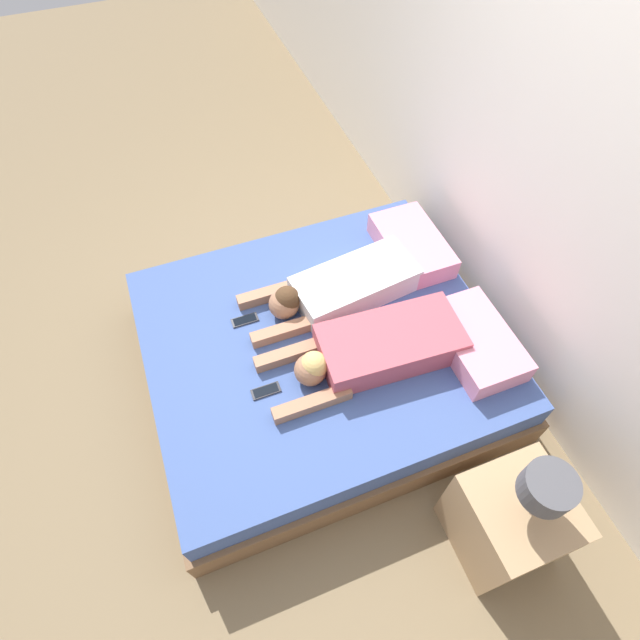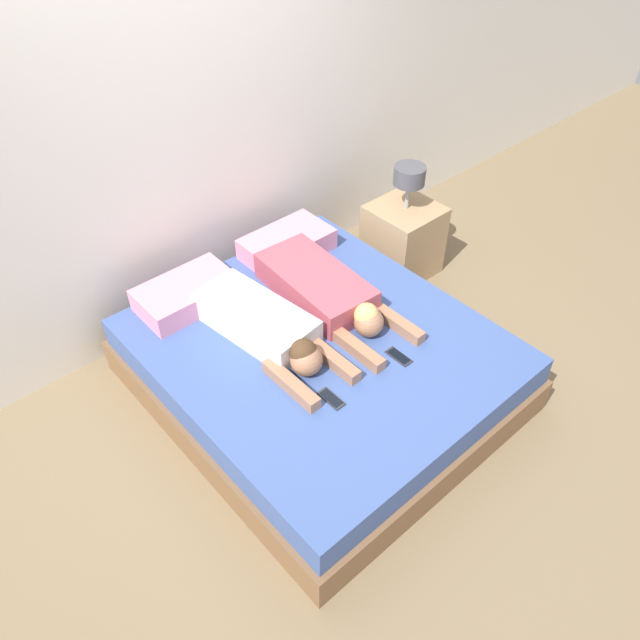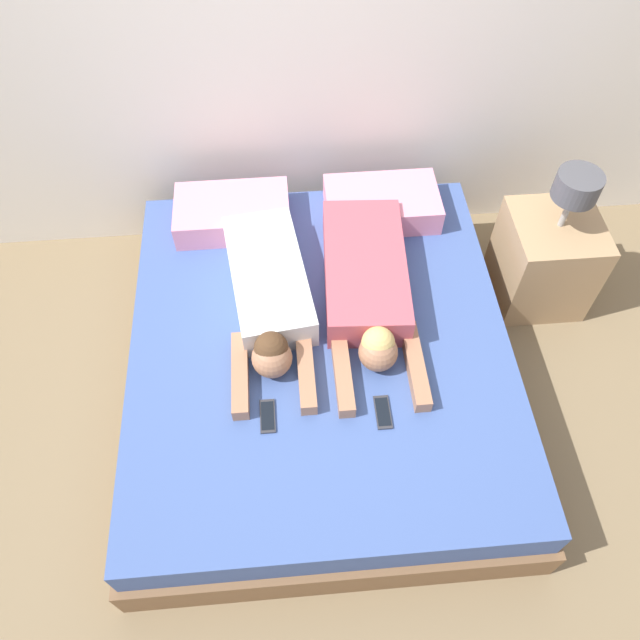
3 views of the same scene
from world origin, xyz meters
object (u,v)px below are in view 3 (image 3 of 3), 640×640
pillow_head_right (382,204)px  cell_phone_left (268,416)px  person_right (367,286)px  nightstand (546,257)px  person_left (269,297)px  cell_phone_right (383,412)px  pillow_head_left (233,213)px  bed (320,363)px

pillow_head_right → cell_phone_left: size_ratio=3.75×
person_right → cell_phone_left: size_ratio=7.22×
nightstand → person_right: bearing=-164.9°
person_left → cell_phone_right: 0.75m
person_right → person_left: bearing=-176.8°
person_left → cell_phone_right: bearing=-52.7°
pillow_head_left → pillow_head_right: size_ratio=1.00×
bed → person_left: 0.42m
person_left → person_right: bearing=3.2°
person_right → cell_phone_left: person_right is taller
pillow_head_right → person_right: (-0.15, -0.55, 0.01)m
person_right → pillow_head_right: bearing=74.9°
bed → person_left: person_left is taller
cell_phone_left → nightstand: nightstand is taller
cell_phone_right → pillow_head_left: bearing=118.0°
pillow_head_right → person_left: bearing=-136.7°
nightstand → person_left: bearing=-168.5°
bed → cell_phone_right: cell_phone_right is taller
cell_phone_left → pillow_head_left: bearing=96.8°
pillow_head_right → person_right: size_ratio=0.52×
pillow_head_left → cell_phone_left: pillow_head_left is taller
pillow_head_right → person_left: 0.84m
bed → pillow_head_right: 0.91m
bed → pillow_head_left: 0.91m
pillow_head_left → nightstand: nightstand is taller
person_right → cell_phone_left: bearing=-129.6°
person_left → cell_phone_right: size_ratio=6.90×
person_right → cell_phone_right: (-0.01, -0.62, -0.08)m
person_right → nightstand: size_ratio=1.31×
nightstand → cell_phone_right: bearing=-138.5°
bed → cell_phone_left: cell_phone_left is taller
cell_phone_right → nightstand: nightstand is taller
bed → cell_phone_right: bearing=-59.6°
pillow_head_left → person_right: (0.63, -0.55, 0.01)m
cell_phone_right → pillow_head_right: bearing=82.4°
cell_phone_right → nightstand: 1.35m
bed → person_right: size_ratio=1.79×
cell_phone_left → nightstand: 1.73m
pillow_head_left → pillow_head_right: 0.78m
bed → cell_phone_right: (0.23, -0.40, 0.21)m
pillow_head_right → cell_phone_right: bearing=-97.6°
pillow_head_left → nightstand: 1.66m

